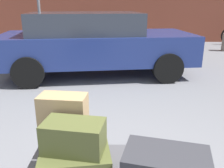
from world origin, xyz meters
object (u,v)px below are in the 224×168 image
at_px(parked_car, 95,42).
at_px(suitcase_tan_rear_right, 64,126).
at_px(bollard_kerb_near, 186,42).
at_px(no_parking_sign, 39,11).
at_px(duffel_bag_olive_topmost_pile, 74,136).
at_px(suitcase_olive_front_left, 75,164).

bearing_deg(parked_car, suitcase_tan_rear_right, -89.39).
xyz_separation_m(bollard_kerb_near, no_parking_sign, (-4.40, -2.32, 1.13)).
bearing_deg(bollard_kerb_near, duffel_bag_olive_topmost_pile, -111.47).
xyz_separation_m(suitcase_olive_front_left, parked_car, (-0.17, 4.08, 0.30)).
relative_size(suitcase_tan_rear_right, bollard_kerb_near, 0.92).
xyz_separation_m(suitcase_tan_rear_right, parked_car, (-0.04, 3.78, 0.14)).
distance_m(suitcase_olive_front_left, no_parking_sign, 5.14).
distance_m(suitcase_tan_rear_right, no_parking_sign, 4.80).
bearing_deg(suitcase_olive_front_left, no_parking_sign, 100.31).
xyz_separation_m(suitcase_olive_front_left, no_parking_sign, (-1.60, 4.79, 0.97)).
bearing_deg(parked_car, duffel_bag_olive_topmost_pile, -87.58).
relative_size(suitcase_olive_front_left, parked_car, 0.11).
bearing_deg(suitcase_olive_front_left, duffel_bag_olive_topmost_pile, 157.79).
bearing_deg(duffel_bag_olive_topmost_pile, suitcase_tan_rear_right, 123.29).
distance_m(suitcase_olive_front_left, bollard_kerb_near, 7.64).
xyz_separation_m(suitcase_olive_front_left, suitcase_tan_rear_right, (-0.13, 0.30, 0.16)).
distance_m(suitcase_tan_rear_right, duffel_bag_olive_topmost_pile, 0.33).
relative_size(duffel_bag_olive_topmost_pile, no_parking_sign, 0.19).
relative_size(suitcase_tan_rear_right, duffel_bag_olive_topmost_pile, 1.29).
bearing_deg(suitcase_tan_rear_right, duffel_bag_olive_topmost_pile, -59.67).
height_order(bollard_kerb_near, no_parking_sign, no_parking_sign).
xyz_separation_m(suitcase_tan_rear_right, bollard_kerb_near, (2.93, 6.81, -0.32)).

